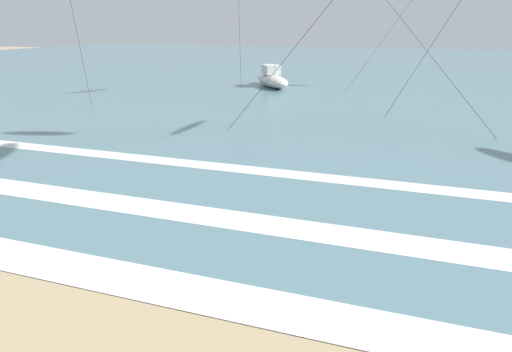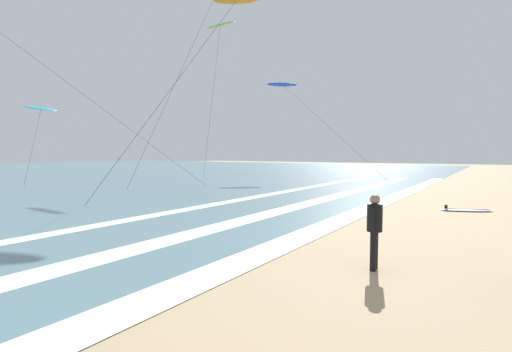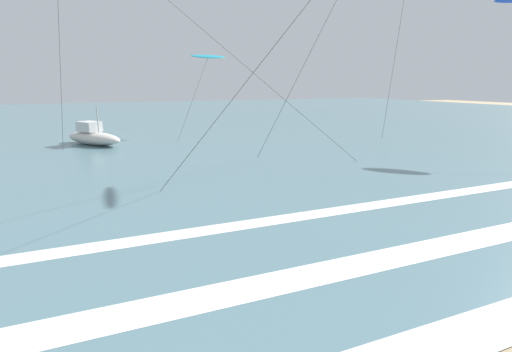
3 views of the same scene
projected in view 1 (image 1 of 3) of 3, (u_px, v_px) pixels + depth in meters
name	position (u px, v px, depth m)	size (l,w,h in m)	color
ocean_surface	(362.00, 67.00, 47.41)	(140.00, 90.00, 0.01)	slate
wave_foam_shoreline	(230.00, 300.00, 7.11)	(49.21, 1.01, 0.01)	white
wave_foam_mid_break	(230.00, 219.00, 10.08)	(48.80, 0.98, 0.01)	white
wave_foam_outer_break	(290.00, 174.00, 13.13)	(53.14, 0.74, 0.01)	white
offshore_boat	(272.00, 79.00, 31.96)	(4.30, 5.27, 2.70)	beige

